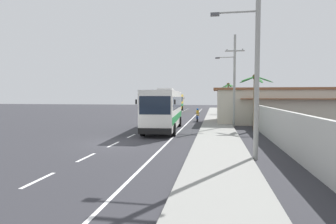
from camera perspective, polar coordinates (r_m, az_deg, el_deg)
ground_plane at (r=19.00m, az=-10.64°, el=-6.34°), size 160.00×160.00×0.00m
sidewalk_kerb at (r=27.72m, az=10.22°, el=-3.14°), size 3.20×90.00×0.14m
lane_markings at (r=32.98m, az=1.93°, el=-2.18°), size 3.54×71.89×0.01m
boundary_wall at (r=31.87m, az=17.03°, el=-0.42°), size 0.24×60.00×2.33m
coach_bus_foreground at (r=25.38m, az=-0.85°, el=0.76°), size 3.43×10.88×3.91m
coach_bus_far_lane at (r=56.99m, az=1.17°, el=2.14°), size 3.20×10.67×3.80m
motorcycle_beside_bus at (r=34.37m, az=6.16°, el=-0.86°), size 0.56×1.96×1.64m
pedestrian_near_kerb at (r=33.51m, az=11.78°, el=-0.46°), size 0.36×0.36×1.63m
utility_pole_nearest at (r=14.35m, az=17.83°, el=12.01°), size 3.23×0.24×10.24m
utility_pole_mid at (r=29.10m, az=13.54°, el=6.81°), size 2.93×0.24×9.42m
palm_nearest at (r=49.28m, az=12.45°, el=4.13°), size 2.58×2.51×5.50m
palm_second at (r=26.07m, az=17.68°, el=4.22°), size 2.99×3.05×5.18m
roadside_building at (r=34.57m, az=23.43°, el=1.21°), size 16.71×8.11×4.08m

